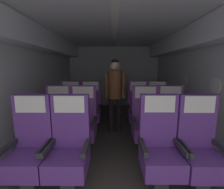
% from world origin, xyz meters
% --- Properties ---
extents(ground, '(3.44, 5.94, 0.02)m').
position_xyz_m(ground, '(0.00, 2.77, -0.01)').
color(ground, '#3D3833').
extents(fuselage_shell, '(3.32, 5.59, 2.16)m').
position_xyz_m(fuselage_shell, '(0.00, 3.02, 1.55)').
color(fuselage_shell, silver).
rests_on(fuselage_shell, ground).
extents(seat_a_left_window, '(0.48, 0.47, 1.08)m').
position_xyz_m(seat_a_left_window, '(-0.99, 1.45, 0.45)').
color(seat_a_left_window, '#38383D').
rests_on(seat_a_left_window, ground).
extents(seat_a_left_aisle, '(0.48, 0.47, 1.08)m').
position_xyz_m(seat_a_left_aisle, '(-0.53, 1.45, 0.45)').
color(seat_a_left_aisle, '#38383D').
rests_on(seat_a_left_aisle, ground).
extents(seat_a_right_aisle, '(0.48, 0.47, 1.08)m').
position_xyz_m(seat_a_right_aisle, '(0.99, 1.46, 0.45)').
color(seat_a_right_aisle, '#38383D').
rests_on(seat_a_right_aisle, ground).
extents(seat_a_right_window, '(0.48, 0.47, 1.08)m').
position_xyz_m(seat_a_right_window, '(0.53, 1.48, 0.45)').
color(seat_a_right_window, '#38383D').
rests_on(seat_a_right_window, ground).
extents(seat_b_left_window, '(0.48, 0.47, 1.08)m').
position_xyz_m(seat_b_left_window, '(-0.97, 2.37, 0.45)').
color(seat_b_left_window, '#38383D').
rests_on(seat_b_left_window, ground).
extents(seat_b_left_aisle, '(0.48, 0.47, 1.08)m').
position_xyz_m(seat_b_left_aisle, '(-0.54, 2.36, 0.45)').
color(seat_b_left_aisle, '#38383D').
rests_on(seat_b_left_aisle, ground).
extents(seat_b_right_aisle, '(0.48, 0.47, 1.08)m').
position_xyz_m(seat_b_right_aisle, '(0.97, 2.38, 0.45)').
color(seat_b_right_aisle, '#38383D').
rests_on(seat_b_right_aisle, ground).
extents(seat_b_right_window, '(0.48, 0.47, 1.08)m').
position_xyz_m(seat_b_right_window, '(0.54, 2.36, 0.45)').
color(seat_b_right_window, '#38383D').
rests_on(seat_b_right_window, ground).
extents(seat_c_left_window, '(0.48, 0.47, 1.08)m').
position_xyz_m(seat_c_left_window, '(-0.99, 3.26, 0.45)').
color(seat_c_left_window, '#38383D').
rests_on(seat_c_left_window, ground).
extents(seat_c_left_aisle, '(0.48, 0.47, 1.08)m').
position_xyz_m(seat_c_left_aisle, '(-0.53, 3.28, 0.45)').
color(seat_c_left_aisle, '#38383D').
rests_on(seat_c_left_aisle, ground).
extents(seat_c_right_aisle, '(0.48, 0.47, 1.08)m').
position_xyz_m(seat_c_right_aisle, '(0.98, 3.26, 0.45)').
color(seat_c_right_aisle, '#38383D').
rests_on(seat_c_right_aisle, ground).
extents(seat_c_right_window, '(0.48, 0.47, 1.08)m').
position_xyz_m(seat_c_right_window, '(0.55, 3.25, 0.45)').
color(seat_c_right_window, '#38383D').
rests_on(seat_c_right_window, ground).
extents(flight_attendant, '(0.43, 0.28, 1.56)m').
position_xyz_m(flight_attendant, '(0.02, 3.07, 0.96)').
color(flight_attendant, black).
rests_on(flight_attendant, ground).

